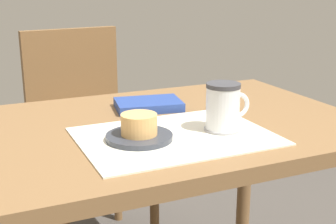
{
  "coord_description": "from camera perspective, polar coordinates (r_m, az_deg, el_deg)",
  "views": [
    {
      "loc": [
        -0.42,
        -1.04,
        1.07
      ],
      "look_at": [
        0.01,
        -0.08,
        0.77
      ],
      "focal_mm": 50.0,
      "sensor_mm": 36.0,
      "label": 1
    }
  ],
  "objects": [
    {
      "name": "pastry_plate",
      "position": [
        1.06,
        -3.53,
        -3.06
      ],
      "size": [
        0.15,
        0.15,
        0.01
      ],
      "primitive_type": "cylinder",
      "color": "#333842",
      "rests_on": "placemat"
    },
    {
      "name": "wooden_chair",
      "position": [
        1.88,
        -10.15,
        -2.44
      ],
      "size": [
        0.46,
        0.46,
        0.88
      ],
      "rotation": [
        0.0,
        0.0,
        3.24
      ],
      "color": "brown",
      "rests_on": "ground_plane"
    },
    {
      "name": "small_book",
      "position": [
        1.31,
        -2.4,
        0.91
      ],
      "size": [
        0.2,
        0.15,
        0.02
      ],
      "primitive_type": "cube",
      "rotation": [
        0.0,
        0.0,
        -0.17
      ],
      "color": "navy",
      "rests_on": "dining_table"
    },
    {
      "name": "pastry",
      "position": [
        1.05,
        -3.55,
        -1.52
      ],
      "size": [
        0.08,
        0.08,
        0.05
      ],
      "primitive_type": "cylinder",
      "color": "#E0A860",
      "rests_on": "pastry_plate"
    },
    {
      "name": "coffee_mug",
      "position": [
        1.11,
        6.8,
        0.75
      ],
      "size": [
        0.11,
        0.08,
        0.11
      ],
      "color": "white",
      "rests_on": "coffee_coaster"
    },
    {
      "name": "dining_table",
      "position": [
        1.21,
        -2.11,
        -5.54
      ],
      "size": [
        1.08,
        0.69,
        0.72
      ],
      "color": "brown",
      "rests_on": "ground_plane"
    },
    {
      "name": "coffee_coaster",
      "position": [
        1.13,
        6.6,
        -2.08
      ],
      "size": [
        0.09,
        0.09,
        0.0
      ],
      "primitive_type": "cylinder",
      "color": "#99999E",
      "rests_on": "placemat"
    },
    {
      "name": "placemat",
      "position": [
        1.08,
        0.87,
        -2.98
      ],
      "size": [
        0.44,
        0.32,
        0.0
      ],
      "primitive_type": "cube",
      "color": "silver",
      "rests_on": "dining_table"
    }
  ]
}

